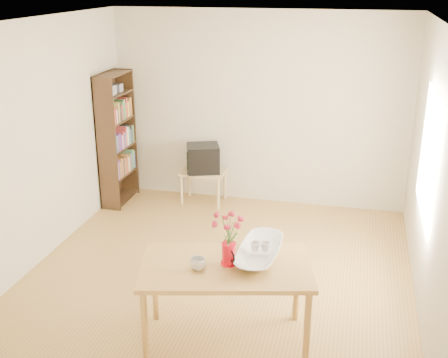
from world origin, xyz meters
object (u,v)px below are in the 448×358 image
(table, at_px, (226,274))
(television, at_px, (203,158))
(bowl, at_px, (260,230))
(pitcher, at_px, (229,254))
(mug, at_px, (198,264))

(table, relative_size, television, 2.92)
(table, distance_m, bowl, 0.46)
(table, xyz_separation_m, television, (-1.04, 3.02, -0.02))
(pitcher, bearing_deg, mug, 177.52)
(mug, distance_m, bowl, 0.60)
(bowl, relative_size, television, 0.96)
(table, relative_size, pitcher, 7.89)
(mug, bearing_deg, table, -160.57)
(mug, bearing_deg, pitcher, -158.04)
(table, xyz_separation_m, mug, (-0.21, -0.12, 0.13))
(television, bearing_deg, pitcher, -90.37)
(table, relative_size, bowl, 3.04)
(pitcher, distance_m, bowl, 0.33)
(pitcher, xyz_separation_m, mug, (-0.22, -0.15, -0.04))
(mug, relative_size, television, 0.24)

